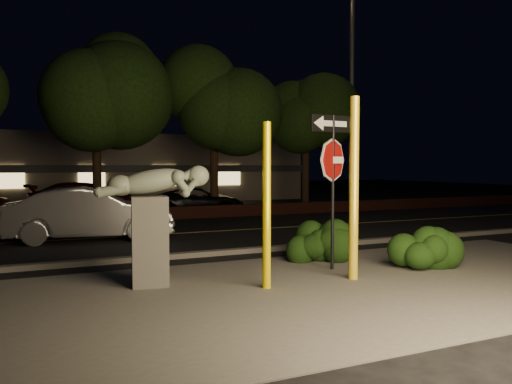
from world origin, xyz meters
TOP-DOWN VIEW (x-y plane):
  - ground at (0.00, 10.00)m, footprint 90.00×90.00m
  - patio at (0.00, -1.00)m, footprint 14.00×6.00m
  - road at (0.00, 7.00)m, footprint 80.00×8.00m
  - lane_marking at (0.00, 7.00)m, footprint 80.00×0.12m
  - curb at (0.00, 2.90)m, footprint 80.00×0.25m
  - brick_wall at (0.00, 11.30)m, footprint 40.00×0.35m
  - parking_lot at (0.00, 17.00)m, footprint 40.00×12.00m
  - building at (0.00, 24.99)m, footprint 22.00×10.20m
  - tree_far_b at (-2.50, 13.20)m, footprint 5.20×5.20m
  - tree_far_c at (2.50, 12.80)m, footprint 4.80×4.80m
  - tree_far_d at (7.50, 13.30)m, footprint 4.40×4.40m
  - yellow_pole_left at (-1.27, -0.59)m, footprint 0.15×0.15m
  - yellow_pole_right at (0.52, -0.62)m, footprint 0.17×0.17m
  - signpost at (0.65, 0.29)m, footprint 1.08×0.14m
  - sculpture at (-3.04, 0.48)m, footprint 2.03×0.83m
  - hedge_center at (0.96, 1.38)m, footprint 1.88×1.00m
  - hedge_right at (1.21, 1.20)m, footprint 1.84×1.25m
  - hedge_far_right at (2.52, -0.46)m, footprint 1.71×1.39m
  - streetlight at (9.28, 12.32)m, footprint 1.72×0.50m
  - silver_sedan at (-3.46, 6.66)m, footprint 4.84×2.24m
  - parked_car_darkred at (-2.77, 14.75)m, footprint 5.19×2.69m
  - parked_car_dark at (1.99, 13.53)m, footprint 4.53×3.10m

SIDE VIEW (x-z plane):
  - ground at x=0.00m, z-range 0.00..0.00m
  - road at x=0.00m, z-range 0.00..0.01m
  - parking_lot at x=0.00m, z-range 0.00..0.01m
  - patio at x=0.00m, z-range 0.00..0.02m
  - lane_marking at x=0.00m, z-range 0.02..0.02m
  - curb at x=0.00m, z-range 0.00..0.12m
  - brick_wall at x=0.00m, z-range 0.00..0.50m
  - hedge_center at x=0.96m, z-range 0.00..0.95m
  - hedge_far_right at x=2.52m, z-range 0.00..1.03m
  - hedge_right at x=1.21m, z-range 0.00..1.10m
  - parked_car_dark at x=1.99m, z-range 0.00..1.15m
  - parked_car_darkred at x=-2.77m, z-range 0.00..1.44m
  - silver_sedan at x=-3.46m, z-range 0.00..1.54m
  - sculpture at x=-3.04m, z-range 0.25..2.41m
  - yellow_pole_left at x=-1.27m, z-range 0.00..2.91m
  - yellow_pole_right at x=0.52m, z-range 0.00..3.45m
  - building at x=0.00m, z-range 0.00..4.00m
  - signpost at x=0.65m, z-range 0.67..3.86m
  - tree_far_d at x=7.50m, z-range 1.71..9.13m
  - tree_far_c at x=2.50m, z-range 1.74..9.58m
  - tree_far_b at x=-2.50m, z-range 1.85..10.26m
  - streetlight at x=9.28m, z-range 1.08..12.47m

